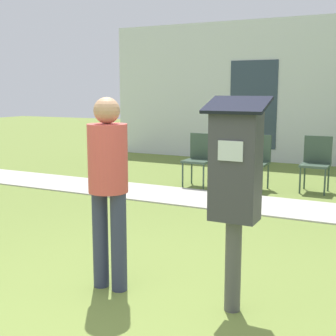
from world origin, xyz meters
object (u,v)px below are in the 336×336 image
object	(u,v)px
person_standing	(108,179)
outdoor_chair_left	(200,155)
outdoor_chair_right	(316,159)
parking_meter	(235,177)
outdoor_chair_middle	(256,157)

from	to	relation	value
person_standing	outdoor_chair_left	world-z (taller)	person_standing
outdoor_chair_left	outdoor_chair_right	world-z (taller)	same
parking_meter	outdoor_chair_middle	bearing A→B (deg)	104.01
outdoor_chair_left	outdoor_chair_middle	size ratio (longest dim) A/B	1.00
outdoor_chair_middle	outdoor_chair_right	world-z (taller)	same
outdoor_chair_right	person_standing	bearing A→B (deg)	-111.44
parking_meter	outdoor_chair_left	size ratio (longest dim) A/B	1.77
parking_meter	outdoor_chair_right	bearing A→B (deg)	91.93
parking_meter	outdoor_chair_right	distance (m)	4.63
outdoor_chair_middle	outdoor_chair_right	size ratio (longest dim) A/B	1.00
outdoor_chair_left	outdoor_chair_right	size ratio (longest dim) A/B	1.00
parking_meter	outdoor_chair_left	bearing A→B (deg)	115.82
person_standing	outdoor_chair_middle	xyz separation A→B (m)	(-0.05, 4.44, -0.40)
parking_meter	outdoor_chair_right	xyz separation A→B (m)	(-0.16, 4.60, -0.49)
person_standing	outdoor_chair_left	size ratio (longest dim) A/B	1.76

